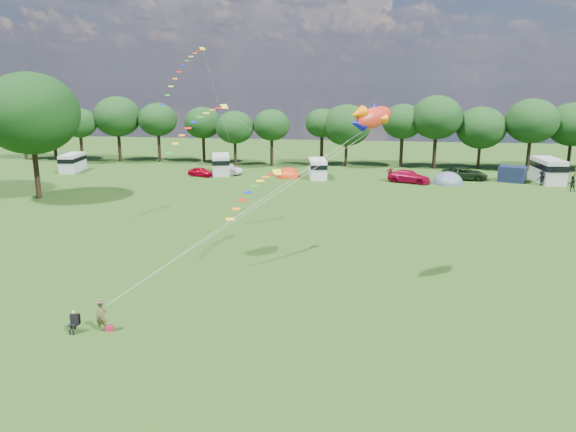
# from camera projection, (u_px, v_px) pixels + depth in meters

# --- Properties ---
(ground_plane) EXTENTS (180.00, 180.00, 0.00)m
(ground_plane) POSITION_uv_depth(u_px,v_px,m) (266.00, 326.00, 29.38)
(ground_plane) COLOR black
(ground_plane) RESTS_ON ground
(tree_line) EXTENTS (102.98, 10.98, 10.27)m
(tree_line) POSITION_uv_depth(u_px,v_px,m) (372.00, 123.00, 79.94)
(tree_line) COLOR black
(tree_line) RESTS_ON ground
(big_tree) EXTENTS (10.00, 10.00, 13.28)m
(big_tree) POSITION_uv_depth(u_px,v_px,m) (30.00, 114.00, 58.28)
(big_tree) COLOR black
(big_tree) RESTS_ON ground
(car_a) EXTENTS (3.90, 2.55, 1.21)m
(car_a) POSITION_uv_depth(u_px,v_px,m) (201.00, 172.00, 73.65)
(car_a) COLOR #B20019
(car_a) RESTS_ON ground
(car_b) EXTENTS (4.03, 2.83, 1.33)m
(car_b) POSITION_uv_depth(u_px,v_px,m) (228.00, 169.00, 75.27)
(car_b) COLOR #A0A2A9
(car_b) RESTS_ON ground
(car_c) EXTENTS (5.51, 3.86, 1.52)m
(car_c) POSITION_uv_depth(u_px,v_px,m) (409.00, 177.00, 69.22)
(car_c) COLOR maroon
(car_c) RESTS_ON ground
(car_d) EXTENTS (5.80, 2.82, 1.55)m
(car_d) POSITION_uv_depth(u_px,v_px,m) (465.00, 174.00, 71.23)
(car_d) COLOR black
(car_d) RESTS_ON ground
(campervan_a) EXTENTS (2.74, 5.21, 2.44)m
(campervan_a) POSITION_uv_depth(u_px,v_px,m) (73.00, 162.00, 77.43)
(campervan_a) COLOR silver
(campervan_a) RESTS_ON ground
(campervan_b) EXTENTS (3.56, 5.68, 2.59)m
(campervan_b) POSITION_uv_depth(u_px,v_px,m) (221.00, 164.00, 75.44)
(campervan_b) COLOR silver
(campervan_b) RESTS_ON ground
(campervan_c) EXTENTS (2.90, 5.17, 2.39)m
(campervan_c) POSITION_uv_depth(u_px,v_px,m) (318.00, 168.00, 72.52)
(campervan_c) COLOR silver
(campervan_c) RESTS_ON ground
(campervan_d) EXTENTS (3.04, 6.20, 2.95)m
(campervan_d) POSITION_uv_depth(u_px,v_px,m) (548.00, 170.00, 69.35)
(campervan_d) COLOR #B8B8BA
(campervan_d) RESTS_ON ground
(tent_orange) EXTENTS (3.18, 3.48, 2.49)m
(tent_orange) POSITION_uv_depth(u_px,v_px,m) (288.00, 177.00, 73.41)
(tent_orange) COLOR red
(tent_orange) RESTS_ON ground
(tent_greyblue) EXTENTS (3.80, 4.16, 2.82)m
(tent_greyblue) POSITION_uv_depth(u_px,v_px,m) (448.00, 183.00, 68.93)
(tent_greyblue) COLOR #485C6C
(tent_greyblue) RESTS_ON ground
(awning_navy) EXTENTS (3.80, 3.49, 1.92)m
(awning_navy) POSITION_uv_depth(u_px,v_px,m) (512.00, 174.00, 69.94)
(awning_navy) COLOR #131A36
(awning_navy) RESTS_ON ground
(kite_flyer) EXTENTS (0.62, 0.44, 1.60)m
(kite_flyer) POSITION_uv_depth(u_px,v_px,m) (102.00, 317.00, 28.65)
(kite_flyer) COLOR brown
(kite_flyer) RESTS_ON ground
(camp_chair) EXTENTS (0.49, 0.49, 1.19)m
(camp_chair) POSITION_uv_depth(u_px,v_px,m) (74.00, 319.00, 28.60)
(camp_chair) COLOR #99999E
(camp_chair) RESTS_ON ground
(kite_bag) EXTENTS (0.45, 0.35, 0.28)m
(kite_bag) POSITION_uv_depth(u_px,v_px,m) (110.00, 328.00, 28.82)
(kite_bag) COLOR #AE1C39
(kite_bag) RESTS_ON ground
(fish_kite) EXTENTS (3.09, 3.21, 1.89)m
(fish_kite) POSITION_uv_depth(u_px,v_px,m) (370.00, 118.00, 33.46)
(fish_kite) COLOR red
(fish_kite) RESTS_ON ground
(streamer_kite_a) EXTENTS (3.27, 5.50, 5.73)m
(streamer_kite_a) POSITION_uv_depth(u_px,v_px,m) (186.00, 67.00, 56.58)
(streamer_kite_a) COLOR #DDBF00
(streamer_kite_a) RESTS_ON ground
(streamer_kite_b) EXTENTS (4.29, 4.64, 3.79)m
(streamer_kite_b) POSITION_uv_depth(u_px,v_px,m) (202.00, 121.00, 46.81)
(streamer_kite_b) COLOR yellow
(streamer_kite_b) RESTS_ON ground
(streamer_kite_c) EXTENTS (3.19, 4.86, 2.80)m
(streamer_kite_c) POSITION_uv_depth(u_px,v_px,m) (259.00, 186.00, 39.43)
(streamer_kite_c) COLOR #D1D816
(streamer_kite_c) RESTS_ON ground
(walker_a) EXTENTS (0.90, 0.57, 1.81)m
(walker_a) POSITION_uv_depth(u_px,v_px,m) (572.00, 184.00, 63.91)
(walker_a) COLOR black
(walker_a) RESTS_ON ground
(walker_b) EXTENTS (1.28, 1.00, 1.79)m
(walker_b) POSITION_uv_depth(u_px,v_px,m) (541.00, 178.00, 67.36)
(walker_b) COLOR black
(walker_b) RESTS_ON ground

